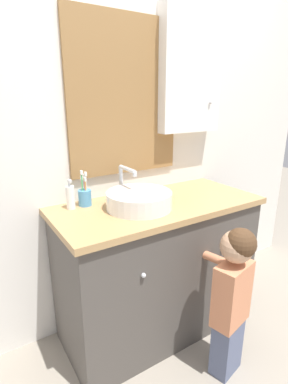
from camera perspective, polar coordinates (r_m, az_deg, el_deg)
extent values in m
plane|color=gray|center=(1.97, 8.53, -28.81)|extent=(10.00, 10.00, 0.00)
cube|color=silver|center=(1.89, -2.52, 12.23)|extent=(3.20, 0.06, 2.50)
cube|color=olive|center=(1.82, -3.66, 17.57)|extent=(0.71, 0.02, 0.89)
cube|color=#B2C1CC|center=(1.81, -3.56, 17.58)|extent=(0.65, 0.01, 0.83)
cube|color=white|center=(2.05, 8.79, 21.71)|extent=(0.45, 0.10, 0.74)
sphere|color=silver|center=(2.09, 12.54, 16.31)|extent=(0.02, 0.02, 0.02)
cube|color=#4C4742|center=(1.91, 2.59, -14.61)|extent=(1.17, 0.51, 0.81)
cube|color=tan|center=(1.73, 2.78, -2.60)|extent=(1.21, 0.55, 0.03)
sphere|color=silver|center=(1.49, -0.08, -15.59)|extent=(0.02, 0.02, 0.02)
sphere|color=silver|center=(1.80, 14.92, -10.01)|extent=(0.02, 0.02, 0.02)
cylinder|color=white|center=(1.62, -0.95, -1.54)|extent=(0.36, 0.36, 0.09)
cylinder|color=silver|center=(1.61, -0.96, -0.12)|extent=(0.29, 0.29, 0.01)
cylinder|color=silver|center=(1.78, -4.40, 1.82)|extent=(0.02, 0.02, 0.19)
cylinder|color=silver|center=(1.68, -3.18, 4.38)|extent=(0.02, 0.16, 0.02)
cylinder|color=silver|center=(1.62, -1.77, 3.43)|extent=(0.02, 0.02, 0.02)
sphere|color=white|center=(1.84, -1.66, 0.53)|extent=(0.06, 0.06, 0.06)
cylinder|color=#4C93C6|center=(1.69, -11.19, -1.09)|extent=(0.07, 0.07, 0.09)
cylinder|color=white|center=(1.68, -10.92, 0.77)|extent=(0.01, 0.01, 0.18)
cube|color=white|center=(1.66, -11.08, 3.40)|extent=(0.01, 0.02, 0.02)
cylinder|color=pink|center=(1.70, -11.20, 0.68)|extent=(0.01, 0.01, 0.16)
cube|color=white|center=(1.68, -11.34, 3.02)|extent=(0.01, 0.02, 0.02)
cylinder|color=#E5CC4C|center=(1.68, -11.67, 0.41)|extent=(0.01, 0.01, 0.16)
cube|color=white|center=(1.66, -11.81, 2.71)|extent=(0.01, 0.02, 0.02)
cylinder|color=#47B26B|center=(1.67, -11.65, 0.82)|extent=(0.01, 0.01, 0.19)
cube|color=white|center=(1.65, -11.83, 3.66)|extent=(0.01, 0.02, 0.02)
cylinder|color=orange|center=(1.67, -11.03, 0.22)|extent=(0.01, 0.01, 0.15)
cube|color=white|center=(1.65, -11.16, 2.40)|extent=(0.01, 0.02, 0.02)
cylinder|color=white|center=(1.65, -13.82, -1.04)|extent=(0.05, 0.05, 0.13)
cylinder|color=silver|center=(1.63, -14.01, 1.44)|extent=(0.01, 0.01, 0.02)
cube|color=silver|center=(1.62, -13.96, 2.02)|extent=(0.02, 0.03, 0.02)
cube|color=slate|center=(1.85, 15.47, -26.38)|extent=(0.19, 0.14, 0.32)
cube|color=tan|center=(1.64, 16.42, -18.10)|extent=(0.23, 0.16, 0.33)
sphere|color=tan|center=(1.51, 17.28, -9.87)|extent=(0.16, 0.16, 0.16)
sphere|color=#4C331E|center=(1.49, 17.95, -9.29)|extent=(0.15, 0.15, 0.15)
cylinder|color=tan|center=(1.72, 12.51, -11.93)|extent=(0.10, 0.25, 0.05)
cylinder|color=#D6423D|center=(1.76, 9.12, -9.50)|extent=(0.02, 0.05, 0.12)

